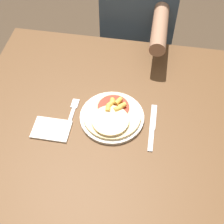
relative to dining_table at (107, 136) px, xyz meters
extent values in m
plane|color=#423323|center=(0.00, 0.00, -0.66)|extent=(8.00, 8.00, 0.00)
cube|color=brown|center=(0.00, 0.00, 0.09)|extent=(1.12, 1.00, 0.03)
cylinder|color=brown|center=(-0.50, 0.44, -0.29)|extent=(0.06, 0.06, 0.74)
cylinder|color=brown|center=(0.50, 0.44, -0.29)|extent=(0.06, 0.06, 0.74)
cylinder|color=silver|center=(0.02, 0.02, 0.11)|extent=(0.25, 0.25, 0.01)
cylinder|color=#E0C689|center=(0.02, 0.02, 0.13)|extent=(0.23, 0.23, 0.01)
cylinder|color=#9E2819|center=(0.02, 0.05, 0.14)|extent=(0.13, 0.13, 0.00)
cylinder|color=beige|center=(0.02, -0.02, 0.14)|extent=(0.14, 0.14, 0.01)
cylinder|color=gold|center=(0.05, 0.06, 0.15)|extent=(0.04, 0.04, 0.02)
cylinder|color=gold|center=(0.04, 0.04, 0.15)|extent=(0.04, 0.03, 0.02)
cylinder|color=gold|center=(0.00, 0.03, 0.15)|extent=(0.02, 0.03, 0.02)
cylinder|color=gold|center=(0.01, 0.07, 0.15)|extent=(0.02, 0.03, 0.02)
cylinder|color=gold|center=(0.03, 0.08, 0.15)|extent=(0.03, 0.04, 0.02)
cylinder|color=gold|center=(0.01, 0.06, 0.15)|extent=(0.04, 0.04, 0.02)
cube|color=silver|center=(-0.14, -0.02, 0.11)|extent=(0.02, 0.13, 0.00)
cube|color=silver|center=(-0.14, 0.06, 0.11)|extent=(0.03, 0.05, 0.00)
cube|color=silver|center=(0.18, -0.06, 0.11)|extent=(0.02, 0.10, 0.00)
cube|color=silver|center=(0.18, 0.05, 0.11)|extent=(0.02, 0.12, 0.00)
cube|color=silver|center=(-0.20, -0.08, 0.11)|extent=(0.14, 0.10, 0.01)
cylinder|color=#2D2D38|center=(-0.04, 0.71, -0.40)|extent=(0.11, 0.11, 0.52)
cylinder|color=#2D2D38|center=(0.13, 0.71, -0.40)|extent=(0.11, 0.11, 0.52)
cube|color=#3D5166|center=(0.05, 0.71, 0.12)|extent=(0.38, 0.22, 0.51)
cylinder|color=#8E664C|center=(0.16, 0.45, 0.24)|extent=(0.07, 0.30, 0.07)
camera|label=1|loc=(0.14, -0.71, 1.11)|focal=50.00mm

